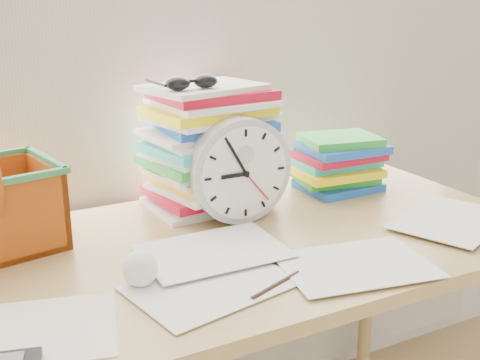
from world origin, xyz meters
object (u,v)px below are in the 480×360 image
paper_stack (209,147)px  clock (240,170)px  desk (233,272)px  book_stack (339,163)px

paper_stack → clock: size_ratio=1.25×
desk → clock: size_ratio=5.67×
clock → book_stack: clock is taller
paper_stack → book_stack: (0.37, -0.04, -0.08)m
paper_stack → clock: 0.14m
desk → clock: (0.07, 0.10, 0.20)m
paper_stack → clock: paper_stack is taller
book_stack → desk: bearing=-155.7°
paper_stack → book_stack: paper_stack is taller
paper_stack → clock: (0.02, -0.13, -0.03)m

